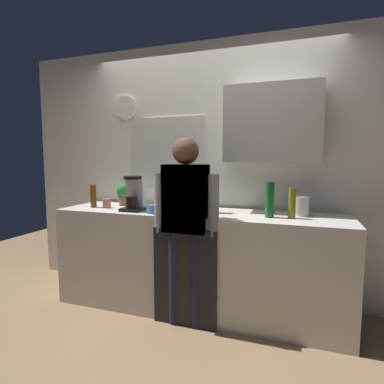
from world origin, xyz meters
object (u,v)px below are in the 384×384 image
object	(u,v)px
bottle_clear_soda	(212,197)
cup_yellow_cup	(197,205)
coffee_maker	(135,195)
storage_canister	(301,206)
person_at_sink	(186,216)
bottle_green_wine	(270,200)
potted_plant	(124,193)
person_guest	(186,216)
bottle_dark_sauce	(179,203)
cup_terracotta_mug	(107,203)
bottle_amber_beer	(93,196)
mixing_bowl	(158,208)
bottle_olive_oil	(292,203)

from	to	relation	value
bottle_clear_soda	cup_yellow_cup	xyz separation A→B (m)	(-0.18, 0.10, -0.10)
coffee_maker	storage_canister	xyz separation A→B (m)	(1.50, 0.22, -0.06)
person_at_sink	bottle_clear_soda	bearing A→B (deg)	54.18
bottle_green_wine	potted_plant	xyz separation A→B (m)	(-1.52, 0.19, -0.02)
potted_plant	person_guest	xyz separation A→B (m)	(0.86, -0.43, -0.12)
cup_yellow_cup	person_guest	world-z (taller)	person_guest
bottle_green_wine	person_guest	size ratio (longest dim) A/B	0.19
potted_plant	coffee_maker	bearing A→B (deg)	-42.18
bottle_dark_sauce	cup_terracotta_mug	size ratio (longest dim) A/B	1.96
bottle_dark_sauce	bottle_green_wine	world-z (taller)	bottle_green_wine
bottle_amber_beer	person_guest	xyz separation A→B (m)	(1.08, -0.22, -0.10)
mixing_bowl	bottle_olive_oil	bearing A→B (deg)	5.54
storage_canister	bottle_amber_beer	bearing A→B (deg)	-174.74
bottle_green_wine	bottle_clear_soda	xyz separation A→B (m)	(-0.52, 0.07, -0.01)
bottle_dark_sauce	person_guest	bearing A→B (deg)	-56.74
cup_terracotta_mug	cup_yellow_cup	xyz separation A→B (m)	(0.90, 0.18, -0.00)
bottle_amber_beer	bottle_dark_sauce	bearing A→B (deg)	0.31
bottle_clear_soda	potted_plant	bearing A→B (deg)	173.28
bottle_olive_oil	bottle_amber_beer	distance (m)	1.92
coffee_maker	bottle_green_wine	distance (m)	1.25
cup_yellow_cup	person_guest	bearing A→B (deg)	-85.66
person_at_sink	mixing_bowl	bearing A→B (deg)	143.90
bottle_olive_oil	mixing_bowl	size ratio (longest dim) A/B	1.14
coffee_maker	mixing_bowl	distance (m)	0.29
coffee_maker	person_guest	size ratio (longest dim) A/B	0.21
coffee_maker	potted_plant	distance (m)	0.36
cup_terracotta_mug	potted_plant	xyz separation A→B (m)	(0.08, 0.19, 0.09)
cup_terracotta_mug	bottle_clear_soda	bearing A→B (deg)	4.03
bottle_green_wine	bottle_clear_soda	distance (m)	0.52
bottle_amber_beer	bottle_clear_soda	size ratio (longest dim) A/B	0.82
mixing_bowl	person_guest	xyz separation A→B (m)	(0.32, -0.15, -0.03)
potted_plant	bottle_dark_sauce	bearing A→B (deg)	-16.18
bottle_dark_sauce	person_at_sink	size ratio (longest dim) A/B	0.11
bottle_dark_sauce	bottle_green_wine	size ratio (longest dim) A/B	0.60
cup_terracotta_mug	coffee_maker	bearing A→B (deg)	-8.04
bottle_dark_sauce	mixing_bowl	distance (m)	0.20
cup_yellow_cup	bottle_amber_beer	bearing A→B (deg)	-169.55
coffee_maker	bottle_amber_beer	size ratio (longest dim) A/B	1.43
bottle_amber_beer	cup_terracotta_mug	xyz separation A→B (m)	(0.14, 0.02, -0.07)
bottle_green_wine	cup_yellow_cup	size ratio (longest dim) A/B	3.53
bottle_olive_oil	person_guest	bearing A→B (deg)	-162.74
bottle_green_wine	cup_terracotta_mug	world-z (taller)	bottle_green_wine
storage_canister	person_guest	size ratio (longest dim) A/B	0.11
cup_yellow_cup	person_guest	size ratio (longest dim) A/B	0.05
bottle_dark_sauce	bottle_green_wine	xyz separation A→B (m)	(0.81, 0.02, 0.06)
bottle_green_wine	bottle_amber_beer	world-z (taller)	bottle_green_wine
bottle_dark_sauce	person_guest	xyz separation A→B (m)	(0.15, -0.23, -0.08)
mixing_bowl	storage_canister	bearing A→B (deg)	11.81
bottle_green_wine	bottle_olive_oil	bearing A→B (deg)	5.01
person_guest	bottle_olive_oil	bearing A→B (deg)	-145.21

